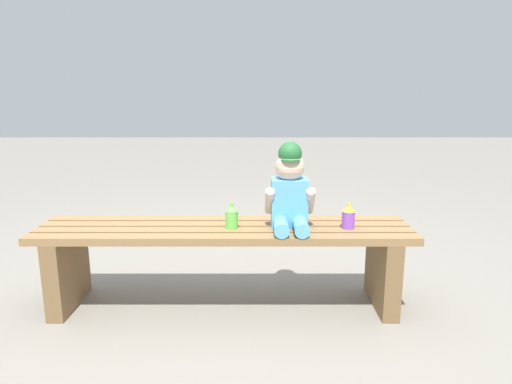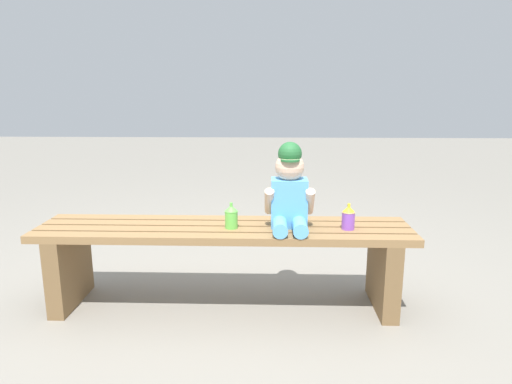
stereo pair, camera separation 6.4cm
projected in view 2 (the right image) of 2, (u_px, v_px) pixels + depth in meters
The scene contains 5 objects.
ground_plane at pixel (225, 305), 2.26m from camera, with size 16.00×16.00×0.00m, color gray.
park_bench at pixel (224, 250), 2.20m from camera, with size 1.79×0.37×0.41m.
child_figure at pixel (289, 191), 2.12m from camera, with size 0.23×0.27×0.40m.
sippy_cup_left at pixel (231, 216), 2.13m from camera, with size 0.06×0.06×0.12m.
sippy_cup_right at pixel (348, 217), 2.11m from camera, with size 0.06×0.06×0.12m.
Camera 2 is at (0.22, -2.08, 1.05)m, focal length 31.77 mm.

